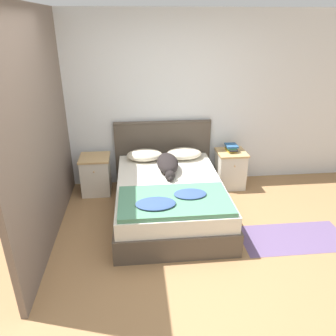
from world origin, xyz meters
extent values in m
plane|color=#997047|center=(0.00, 0.00, 0.00)|extent=(16.00, 16.00, 0.00)
cube|color=silver|center=(0.00, 2.13, 1.27)|extent=(9.00, 0.06, 2.55)
cube|color=#706056|center=(-1.37, 1.05, 1.27)|extent=(0.06, 3.10, 2.55)
cube|color=#4C4238|center=(0.07, 1.07, 0.15)|extent=(1.39, 1.94, 0.29)
cube|color=silver|center=(0.07, 1.07, 0.39)|extent=(1.33, 1.88, 0.20)
cube|color=#4C4238|center=(0.07, 2.06, 0.49)|extent=(1.47, 0.04, 0.98)
cylinder|color=#4C4238|center=(0.07, 2.06, 0.98)|extent=(1.47, 0.06, 0.06)
cube|color=silver|center=(-0.96, 1.81, 0.27)|extent=(0.41, 0.41, 0.54)
cube|color=tan|center=(-0.96, 1.81, 0.56)|extent=(0.43, 0.43, 0.03)
sphere|color=tan|center=(-0.96, 1.60, 0.42)|extent=(0.02, 0.02, 0.02)
cube|color=silver|center=(1.09, 1.81, 0.27)|extent=(0.41, 0.41, 0.54)
cube|color=tan|center=(1.09, 1.81, 0.56)|extent=(0.43, 0.43, 0.03)
sphere|color=tan|center=(1.09, 1.60, 0.42)|extent=(0.02, 0.02, 0.02)
ellipsoid|color=beige|center=(-0.23, 1.81, 0.57)|extent=(0.53, 0.35, 0.15)
ellipsoid|color=beige|center=(0.36, 1.81, 0.57)|extent=(0.53, 0.35, 0.15)
cube|color=#4C8466|center=(0.07, 0.51, 0.52)|extent=(1.26, 0.74, 0.05)
ellipsoid|color=#334C7F|center=(-0.15, 0.40, 0.56)|extent=(0.44, 0.29, 0.05)
ellipsoid|color=#334C7F|center=(0.26, 0.59, 0.56)|extent=(0.38, 0.26, 0.04)
ellipsoid|color=black|center=(0.08, 1.42, 0.60)|extent=(0.29, 0.58, 0.21)
sphere|color=black|center=(0.08, 1.09, 0.56)|extent=(0.14, 0.14, 0.14)
ellipsoid|color=black|center=(0.08, 1.04, 0.55)|extent=(0.06, 0.08, 0.05)
cone|color=black|center=(0.04, 1.10, 0.61)|extent=(0.04, 0.04, 0.05)
cone|color=black|center=(0.11, 1.10, 0.61)|extent=(0.04, 0.04, 0.05)
ellipsoid|color=black|center=(0.12, 1.66, 0.54)|extent=(0.17, 0.26, 0.07)
cube|color=gold|center=(1.08, 1.84, 0.59)|extent=(0.14, 0.20, 0.03)
cube|color=#232328|center=(1.09, 1.83, 0.61)|extent=(0.13, 0.23, 0.02)
cube|color=#337547|center=(1.08, 1.84, 0.64)|extent=(0.14, 0.21, 0.02)
cube|color=#285689|center=(1.09, 1.84, 0.66)|extent=(0.17, 0.20, 0.03)
cube|color=#604C75|center=(1.49, 0.39, 0.00)|extent=(1.26, 0.61, 0.00)
camera|label=1|loc=(-0.33, -2.68, 2.38)|focal=35.00mm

